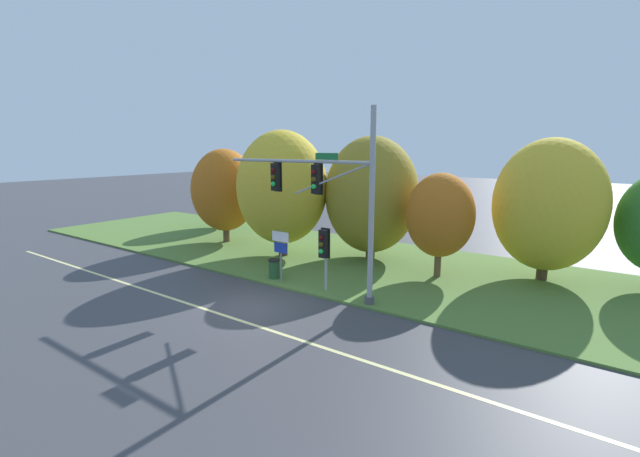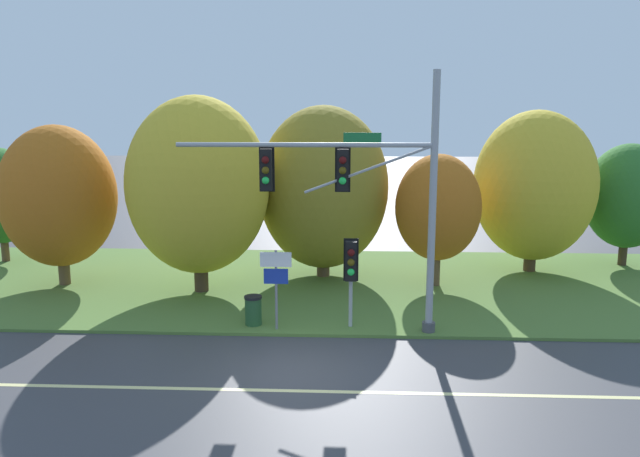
% 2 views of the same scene
% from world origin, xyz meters
% --- Properties ---
extents(ground_plane, '(160.00, 160.00, 0.00)m').
position_xyz_m(ground_plane, '(0.00, 0.00, 0.00)').
color(ground_plane, '#3D3D42').
extents(lane_stripe, '(36.00, 0.16, 0.01)m').
position_xyz_m(lane_stripe, '(0.00, -1.20, 0.00)').
color(lane_stripe, beige).
rests_on(lane_stripe, ground).
extents(grass_verge, '(48.00, 11.50, 0.10)m').
position_xyz_m(grass_verge, '(0.00, 8.25, 0.05)').
color(grass_verge, '#517533').
rests_on(grass_verge, ground).
extents(traffic_signal_mast, '(7.77, 0.49, 7.80)m').
position_xyz_m(traffic_signal_mast, '(1.80, 2.91, 4.51)').
color(traffic_signal_mast, '#9EA0A5').
rests_on(traffic_signal_mast, grass_verge).
extents(pedestrian_signal_near_kerb, '(0.46, 0.55, 2.82)m').
position_xyz_m(pedestrian_signal_near_kerb, '(1.44, 3.10, 2.10)').
color(pedestrian_signal_near_kerb, '#9EA0A5').
rests_on(pedestrian_signal_near_kerb, grass_verge).
extents(route_sign_post, '(0.96, 0.08, 2.49)m').
position_xyz_m(route_sign_post, '(-0.84, 2.88, 1.79)').
color(route_sign_post, slate).
rests_on(route_sign_post, grass_verge).
extents(tree_nearest_road, '(3.38, 3.38, 5.08)m').
position_xyz_m(tree_nearest_road, '(-14.05, 11.23, 3.05)').
color(tree_nearest_road, brown).
rests_on(tree_nearest_road, grass_verge).
extents(tree_left_of_mast, '(4.31, 4.31, 6.15)m').
position_xyz_m(tree_left_of_mast, '(-9.67, 7.61, 3.55)').
color(tree_left_of_mast, brown).
rests_on(tree_left_of_mast, grass_verge).
extents(tree_behind_signpost, '(5.17, 5.17, 7.21)m').
position_xyz_m(tree_behind_signpost, '(-4.13, 6.95, 4.07)').
color(tree_behind_signpost, '#423021').
rests_on(tree_behind_signpost, grass_verge).
extents(tree_mid_verge, '(5.19, 5.19, 6.88)m').
position_xyz_m(tree_mid_verge, '(0.33, 9.36, 3.72)').
color(tree_mid_verge, brown).
rests_on(tree_mid_verge, grass_verge).
extents(tree_tall_centre, '(3.24, 3.24, 5.07)m').
position_xyz_m(tree_tall_centre, '(4.74, 8.13, 3.14)').
color(tree_tall_centre, brown).
rests_on(tree_tall_centre, grass_verge).
extents(tree_right_far, '(4.95, 4.95, 6.70)m').
position_xyz_m(tree_right_far, '(9.01, 10.58, 3.70)').
color(tree_right_far, '#4C3823').
rests_on(tree_right_far, grass_verge).
extents(tree_furthest_back, '(3.60, 3.60, 5.30)m').
position_xyz_m(tree_furthest_back, '(13.36, 11.78, 3.14)').
color(tree_furthest_back, '#423021').
rests_on(tree_furthest_back, grass_verge).
extents(trash_bin, '(0.56, 0.56, 0.93)m').
position_xyz_m(trash_bin, '(-1.62, 3.29, 0.57)').
color(trash_bin, '#234C28').
rests_on(trash_bin, grass_verge).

